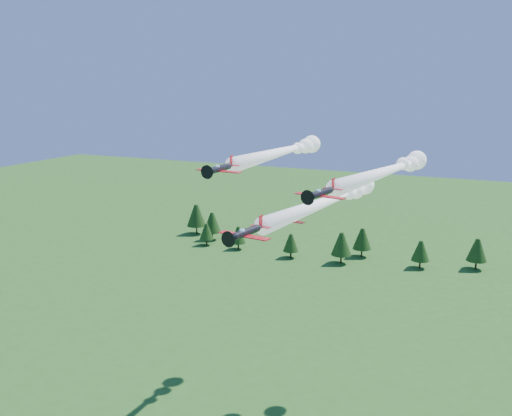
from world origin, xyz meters
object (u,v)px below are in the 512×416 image
at_px(plane_right, 390,170).
at_px(plane_slot, 287,218).
at_px(plane_left, 285,151).
at_px(plane_lead, 331,200).

xyz_separation_m(plane_right, plane_slot, (-12.86, -16.06, -6.35)).
bearing_deg(plane_right, plane_left, -176.98).
xyz_separation_m(plane_lead, plane_left, (-12.58, 10.50, 6.42)).
bearing_deg(plane_lead, plane_slot, -111.76).
relative_size(plane_lead, plane_slot, 6.45).
height_order(plane_lead, plane_slot, plane_lead).
distance_m(plane_lead, plane_slot, 9.64).
height_order(plane_left, plane_right, plane_left).
distance_m(plane_lead, plane_left, 17.59).
distance_m(plane_left, plane_right, 20.85).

